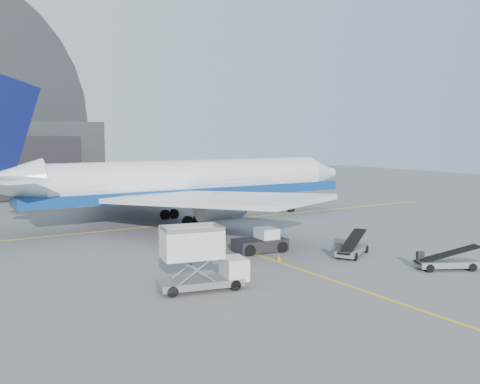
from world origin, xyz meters
TOP-DOWN VIEW (x-y plane):
  - ground at (0.00, 0.00)m, footprint 200.00×200.00m
  - taxi_lines at (0.00, 12.67)m, footprint 80.00×42.12m
  - distant_bldg_a at (38.00, 72.00)m, footprint 14.00×8.00m
  - distant_bldg_b at (55.00, 68.00)m, footprint 8.00×6.00m
  - airliner at (1.89, 21.03)m, footprint 46.49×45.09m
  - catering_truck at (-8.72, -4.04)m, footprint 5.97×3.15m
  - pushback_tug at (1.05, 3.36)m, footprint 4.61×3.00m
  - belt_loader_a at (6.46, -1.91)m, footprint 4.74×3.65m
  - belt_loader_b at (9.12, -8.95)m, footprint 4.64×3.32m
  - traffic_cone at (0.38, -0.11)m, footprint 0.33×0.33m

SIDE VIEW (x-z plane):
  - ground at x=0.00m, z-range 0.00..0.00m
  - distant_bldg_a at x=38.00m, z-range -2.00..2.00m
  - distant_bldg_b at x=55.00m, z-range -1.40..1.40m
  - taxi_lines at x=0.00m, z-range 0.00..0.02m
  - traffic_cone at x=0.38m, z-range -0.01..0.46m
  - belt_loader_b at x=9.12m, z-range -0.34..1.45m
  - belt_loader_a at x=6.46m, z-range -0.36..1.50m
  - pushback_tug at x=1.05m, z-range -0.25..1.77m
  - catering_truck at x=-8.72m, z-range 0.02..3.92m
  - airliner at x=1.89m, z-range -3.59..12.72m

